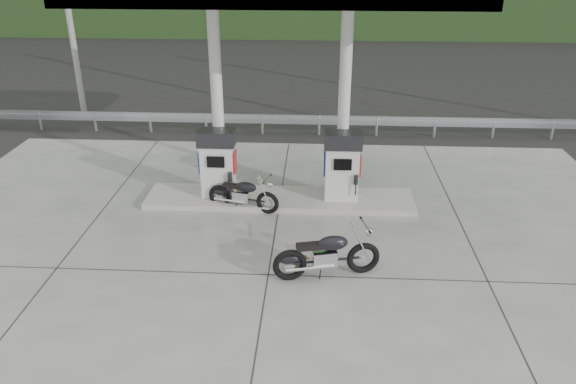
# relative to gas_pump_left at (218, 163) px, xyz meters

# --- Properties ---
(ground) EXTENTS (160.00, 160.00, 0.00)m
(ground) POSITION_rel_gas_pump_left_xyz_m (1.60, -2.50, -1.07)
(ground) COLOR black
(ground) RESTS_ON ground
(forecourt_apron) EXTENTS (18.00, 14.00, 0.02)m
(forecourt_apron) POSITION_rel_gas_pump_left_xyz_m (1.60, -2.50, -1.06)
(forecourt_apron) COLOR slate
(forecourt_apron) RESTS_ON ground
(pump_island) EXTENTS (7.00, 1.40, 0.15)m
(pump_island) POSITION_rel_gas_pump_left_xyz_m (1.60, 0.00, -0.98)
(pump_island) COLOR gray
(pump_island) RESTS_ON forecourt_apron
(gas_pump_left) EXTENTS (0.95, 0.55, 1.80)m
(gas_pump_left) POSITION_rel_gas_pump_left_xyz_m (0.00, 0.00, 0.00)
(gas_pump_left) COLOR silver
(gas_pump_left) RESTS_ON pump_island
(gas_pump_right) EXTENTS (0.95, 0.55, 1.80)m
(gas_pump_right) POSITION_rel_gas_pump_left_xyz_m (3.20, 0.00, 0.00)
(gas_pump_right) COLOR silver
(gas_pump_right) RESTS_ON pump_island
(canopy_column_left) EXTENTS (0.30, 0.30, 5.00)m
(canopy_column_left) POSITION_rel_gas_pump_left_xyz_m (0.00, 0.40, 1.60)
(canopy_column_left) COLOR silver
(canopy_column_left) RESTS_ON pump_island
(canopy_column_right) EXTENTS (0.30, 0.30, 5.00)m
(canopy_column_right) POSITION_rel_gas_pump_left_xyz_m (3.20, 0.40, 1.60)
(canopy_column_right) COLOR silver
(canopy_column_right) RESTS_ON pump_island
(guardrail) EXTENTS (26.00, 0.16, 1.42)m
(guardrail) POSITION_rel_gas_pump_left_xyz_m (1.60, 5.50, -0.36)
(guardrail) COLOR #94969C
(guardrail) RESTS_ON ground
(road) EXTENTS (60.00, 7.00, 0.01)m
(road) POSITION_rel_gas_pump_left_xyz_m (1.60, 9.00, -1.07)
(road) COLOR black
(road) RESTS_ON ground
(utility_pole_a) EXTENTS (0.22, 0.22, 8.00)m
(utility_pole_a) POSITION_rel_gas_pump_left_xyz_m (-6.40, 7.00, 2.93)
(utility_pole_a) COLOR gray
(utility_pole_a) RESTS_ON ground
(utility_pole_b) EXTENTS (0.22, 0.22, 8.00)m
(utility_pole_b) POSITION_rel_gas_pump_left_xyz_m (3.60, 7.00, 2.93)
(utility_pole_b) COLOR gray
(utility_pole_b) RESTS_ON ground
(motorcycle_left) EXTENTS (1.86, 0.99, 0.84)m
(motorcycle_left) POSITION_rel_gas_pump_left_xyz_m (0.71, -0.52, -0.63)
(motorcycle_left) COLOR black
(motorcycle_left) RESTS_ON forecourt_apron
(motorcycle_right) EXTENTS (2.20, 1.13, 0.99)m
(motorcycle_right) POSITION_rel_gas_pump_left_xyz_m (2.81, -3.46, -0.55)
(motorcycle_right) COLOR black
(motorcycle_right) RESTS_ON forecourt_apron
(duck) EXTENTS (0.55, 0.23, 0.38)m
(duck) POSITION_rel_gas_pump_left_xyz_m (2.13, -3.38, -0.86)
(duck) COLOR brown
(duck) RESTS_ON forecourt_apron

